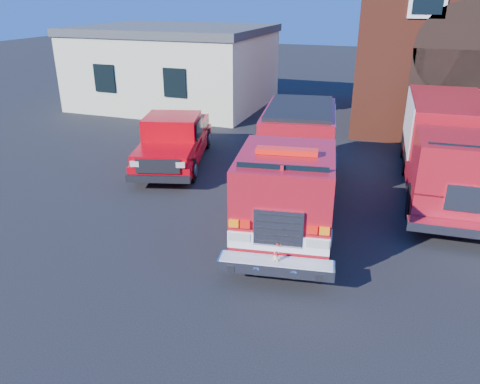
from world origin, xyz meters
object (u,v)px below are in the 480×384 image
(side_building, at_px, (175,66))
(secondary_truck, at_px, (449,145))
(pickup_truck, at_px, (175,140))
(fire_engine, at_px, (293,164))

(side_building, height_order, secondary_truck, side_building)
(side_building, height_order, pickup_truck, side_building)
(side_building, distance_m, secondary_truck, 16.64)
(fire_engine, height_order, pickup_truck, fire_engine)
(fire_engine, height_order, secondary_truck, secondary_truck)
(pickup_truck, distance_m, secondary_truck, 9.56)
(fire_engine, xyz_separation_m, secondary_truck, (4.38, 3.18, 0.10))
(side_building, distance_m, pickup_truck, 10.63)
(secondary_truck, bearing_deg, pickup_truck, -175.16)
(fire_engine, relative_size, pickup_truck, 1.44)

